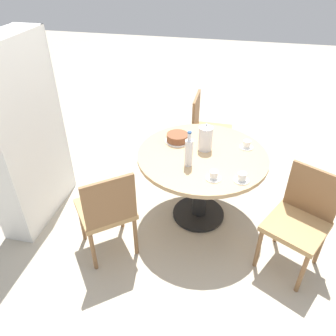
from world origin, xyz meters
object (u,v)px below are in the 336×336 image
(bookshelf, at_px, (27,137))
(cup_a, at_px, (247,145))
(chair_a, at_px, (207,129))
(cup_b, at_px, (214,176))
(coffee_pot, at_px, (206,138))
(chair_b, at_px, (107,210))
(cup_c, at_px, (242,178))
(water_bottle, at_px, (189,152))
(cake_main, at_px, (177,138))
(chair_c, at_px, (300,219))

(bookshelf, relative_size, cup_a, 13.92)
(chair_a, bearing_deg, cup_b, -171.23)
(coffee_pot, distance_m, cup_a, 0.38)
(bookshelf, distance_m, cup_b, 1.64)
(bookshelf, height_order, coffee_pot, bookshelf)
(chair_b, bearing_deg, cup_c, 157.55)
(water_bottle, xyz_separation_m, cup_c, (-0.12, -0.43, -0.10))
(bookshelf, height_order, cake_main, bookshelf)
(chair_a, bearing_deg, cake_main, 165.28)
(bookshelf, height_order, water_bottle, bookshelf)
(chair_b, xyz_separation_m, cake_main, (0.77, -0.42, 0.28))
(coffee_pot, xyz_separation_m, cup_a, (0.10, -0.36, -0.09))
(bookshelf, xyz_separation_m, cup_c, (-0.08, -1.85, -0.09))
(water_bottle, bearing_deg, cup_b, -123.13)
(chair_b, relative_size, chair_c, 1.00)
(chair_c, xyz_separation_m, cup_b, (0.05, 0.69, 0.27))
(cake_main, relative_size, cup_a, 1.90)
(chair_b, bearing_deg, cake_main, -156.89)
(coffee_pot, height_order, cup_c, coffee_pot)
(cup_b, bearing_deg, water_bottle, 56.87)
(chair_b, bearing_deg, bookshelf, -62.25)
(cup_a, relative_size, cup_b, 1.00)
(chair_a, height_order, chair_c, same)
(cake_main, distance_m, cup_c, 0.76)
(water_bottle, distance_m, cake_main, 0.40)
(water_bottle, bearing_deg, chair_b, 125.92)
(chair_b, relative_size, water_bottle, 2.77)
(coffee_pot, distance_m, water_bottle, 0.30)
(chair_a, xyz_separation_m, cup_c, (-1.22, -0.39, 0.27))
(chair_a, bearing_deg, chair_b, 158.34)
(cake_main, bearing_deg, cup_a, -87.68)
(cake_main, bearing_deg, cup_c, -128.87)
(cup_a, distance_m, cup_c, 0.50)
(chair_b, relative_size, coffee_pot, 3.39)
(chair_a, height_order, water_bottle, water_bottle)
(coffee_pot, relative_size, cup_a, 2.11)
(cup_b, xyz_separation_m, cup_c, (0.02, -0.21, 0.00))
(chair_b, distance_m, chair_c, 1.50)
(chair_c, bearing_deg, cake_main, -178.04)
(cake_main, bearing_deg, cup_b, -142.63)
(cake_main, height_order, cup_a, cake_main)
(chair_a, bearing_deg, coffee_pot, -175.34)
(chair_c, relative_size, bookshelf, 0.51)
(water_bottle, relative_size, cake_main, 1.36)
(coffee_pot, relative_size, water_bottle, 0.82)
(bookshelf, height_order, cup_c, bookshelf)
(chair_a, distance_m, coffee_pot, 0.89)
(bookshelf, bearing_deg, chair_c, 86.42)
(chair_b, height_order, chair_c, same)
(chair_b, distance_m, cake_main, 0.92)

